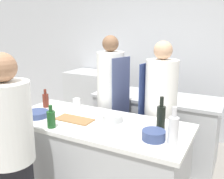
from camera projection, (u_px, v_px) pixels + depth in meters
wall_back at (162, 52)px, 4.17m from camera, size 8.00×0.06×2.80m
prep_counter at (96, 162)px, 2.57m from camera, size 1.84×0.80×0.89m
pass_counter at (155, 126)px, 3.50m from camera, size 1.70×0.69×0.89m
oven_range at (94, 100)px, 4.57m from camera, size 0.91×0.64×1.03m
chef_at_prep_near at (11, 154)px, 2.01m from camera, size 0.41×0.39×1.62m
chef_at_stove at (111, 104)px, 3.11m from camera, size 0.37×0.36×1.71m
chef_at_pass_far at (160, 116)px, 2.81m from camera, size 0.39×0.37×1.66m
bottle_olive_oil at (161, 117)px, 2.21m from camera, size 0.08×0.08×0.32m
bottle_vinegar at (173, 130)px, 1.96m from camera, size 0.08×0.08×0.31m
bottle_wine at (46, 100)px, 2.89m from camera, size 0.07×0.07×0.21m
bottle_cooking_oil at (51, 119)px, 2.30m from camera, size 0.08×0.08×0.22m
bowl_mixing_large at (113, 118)px, 2.45m from camera, size 0.21×0.21×0.08m
bowl_prep_small at (154, 135)px, 2.05m from camera, size 0.19×0.19×0.08m
bowl_ceramic_blue at (37, 114)px, 2.59m from camera, size 0.25×0.25×0.06m
cup at (77, 103)px, 2.91m from camera, size 0.09×0.09×0.10m
cutting_board at (74, 119)px, 2.50m from camera, size 0.38×0.18×0.01m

